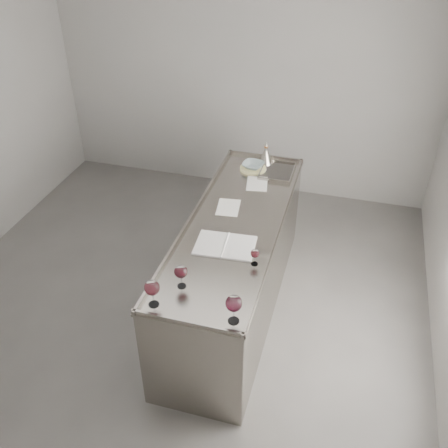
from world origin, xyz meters
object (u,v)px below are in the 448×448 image
(wine_funnel, at_px, (266,157))
(wine_glass_left, at_px, (152,288))
(counter, at_px, (235,266))
(notebook, at_px, (225,245))
(wine_glass_right, at_px, (234,304))
(wine_glass_middle, at_px, (181,272))
(ceramic_bowl, at_px, (253,165))
(wine_glass_small, at_px, (255,254))

(wine_funnel, bearing_deg, wine_glass_left, -97.93)
(counter, distance_m, notebook, 0.58)
(wine_glass_right, distance_m, wine_funnel, 2.18)
(wine_glass_left, xyz_separation_m, wine_glass_middle, (0.12, 0.22, -0.02))
(notebook, bearing_deg, counter, 87.28)
(counter, distance_m, wine_glass_middle, 1.06)
(wine_glass_left, xyz_separation_m, ceramic_bowl, (0.21, 1.99, -0.10))
(counter, xyz_separation_m, wine_glass_left, (-0.28, -1.08, 0.61))
(wine_glass_left, relative_size, wine_funnel, 0.89)
(wine_glass_left, height_order, wine_glass_middle, wine_glass_left)
(notebook, xyz_separation_m, ceramic_bowl, (-0.07, 1.25, 0.04))
(counter, height_order, notebook, counter)
(wine_glass_left, xyz_separation_m, wine_glass_right, (0.55, 0.00, 0.01))
(wine_glass_left, relative_size, wine_glass_right, 0.96)
(wine_glass_left, distance_m, wine_funnel, 2.18)
(wine_glass_middle, bearing_deg, counter, 79.62)
(wine_glass_small, relative_size, ceramic_bowl, 0.66)
(wine_glass_right, bearing_deg, wine_glass_middle, 152.90)
(ceramic_bowl, bearing_deg, wine_glass_small, -76.43)
(wine_glass_small, distance_m, wine_funnel, 1.58)
(wine_glass_left, xyz_separation_m, notebook, (0.28, 0.74, -0.14))
(ceramic_bowl, bearing_deg, wine_funnel, 62.03)
(ceramic_bowl, bearing_deg, wine_glass_middle, -93.06)
(wine_glass_small, distance_m, notebook, 0.32)
(wine_glass_small, bearing_deg, counter, 119.52)
(wine_glass_right, height_order, ceramic_bowl, wine_glass_right)
(counter, xyz_separation_m, wine_funnel, (0.03, 1.08, 0.54))
(counter, xyz_separation_m, ceramic_bowl, (-0.06, 0.91, 0.51))
(counter, relative_size, wine_funnel, 10.59)
(wine_glass_right, bearing_deg, wine_glass_small, 90.00)
(wine_glass_middle, distance_m, ceramic_bowl, 1.78)
(wine_glass_middle, bearing_deg, wine_glass_small, 40.88)
(wine_glass_middle, bearing_deg, wine_funnel, 84.61)
(notebook, height_order, wine_funnel, wine_funnel)
(counter, height_order, wine_glass_small, wine_glass_small)
(counter, xyz_separation_m, wine_glass_right, (0.27, -1.08, 0.62))
(notebook, bearing_deg, ceramic_bowl, 89.09)
(wine_glass_middle, distance_m, wine_glass_right, 0.49)
(wine_glass_right, relative_size, notebook, 0.44)
(notebook, bearing_deg, wine_glass_right, -74.47)
(counter, distance_m, wine_glass_small, 0.79)
(counter, distance_m, wine_funnel, 1.21)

